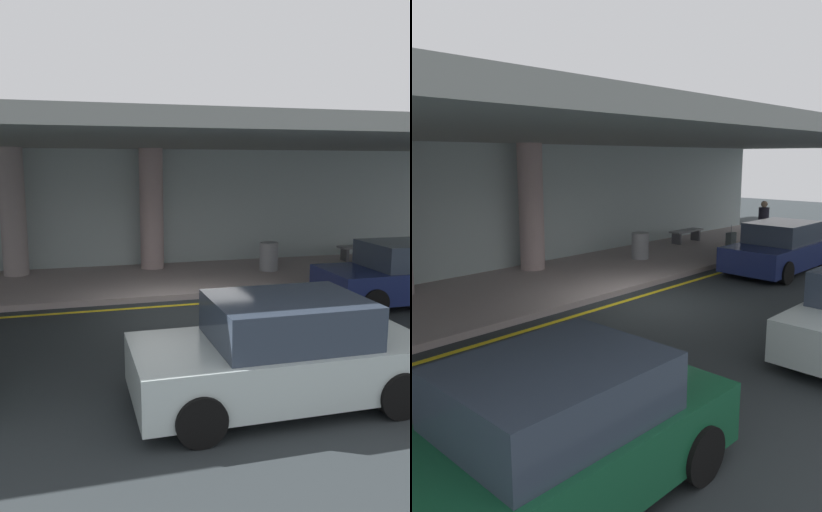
# 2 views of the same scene
# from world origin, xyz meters

# --- Properties ---
(ground_plane) EXTENTS (60.00, 60.00, 0.00)m
(ground_plane) POSITION_xyz_m (0.00, 0.00, 0.00)
(ground_plane) COLOR #262B2E
(sidewalk) EXTENTS (26.00, 4.20, 0.15)m
(sidewalk) POSITION_xyz_m (0.00, 3.10, 0.07)
(sidewalk) COLOR #A49593
(sidewalk) RESTS_ON ground
(lane_stripe_yellow) EXTENTS (26.00, 0.14, 0.01)m
(lane_stripe_yellow) POSITION_xyz_m (0.00, 0.57, 0.00)
(lane_stripe_yellow) COLOR yellow
(lane_stripe_yellow) RESTS_ON ground
(support_column_center) EXTENTS (0.72, 0.72, 3.65)m
(support_column_center) POSITION_xyz_m (-4.00, 4.53, 1.97)
(support_column_center) COLOR #9D908F
(support_column_center) RESTS_ON sidewalk
(support_column_right_mid) EXTENTS (0.72, 0.72, 3.65)m
(support_column_right_mid) POSITION_xyz_m (0.00, 4.53, 1.97)
(support_column_right_mid) COLOR #AA9290
(support_column_right_mid) RESTS_ON sidewalk
(ceiling_overhang) EXTENTS (28.00, 13.20, 0.30)m
(ceiling_overhang) POSITION_xyz_m (0.00, 2.60, 3.95)
(ceiling_overhang) COLOR gray
(ceiling_overhang) RESTS_ON support_column_far_left
(terminal_back_wall) EXTENTS (26.00, 0.30, 3.80)m
(terminal_back_wall) POSITION_xyz_m (0.00, 5.35, 1.90)
(terminal_back_wall) COLOR #A9B9B9
(terminal_back_wall) RESTS_ON ground
(car_navy) EXTENTS (4.10, 1.92, 1.50)m
(car_navy) POSITION_xyz_m (5.32, -0.62, 0.71)
(car_navy) COLOR #17214F
(car_navy) RESTS_ON ground
(car_silver) EXTENTS (4.10, 1.92, 1.50)m
(car_silver) POSITION_xyz_m (0.33, -4.74, 0.71)
(car_silver) COLOR #B4C3C1
(car_silver) RESTS_ON ground
(suitcase_upright_primary) EXTENTS (0.36, 0.22, 0.90)m
(suitcase_upright_primary) POSITION_xyz_m (6.78, 1.94, 0.46)
(suitcase_upright_primary) COLOR #4F5B5F
(suitcase_upright_primary) RESTS_ON sidewalk
(bench_metal) EXTENTS (1.60, 0.50, 0.48)m
(bench_metal) POSITION_xyz_m (7.03, 4.07, 0.50)
(bench_metal) COLOR slate
(bench_metal) RESTS_ON sidewalk
(trash_bin_steel) EXTENTS (0.56, 0.56, 0.85)m
(trash_bin_steel) POSITION_xyz_m (3.35, 3.24, 0.57)
(trash_bin_steel) COLOR gray
(trash_bin_steel) RESTS_ON sidewalk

